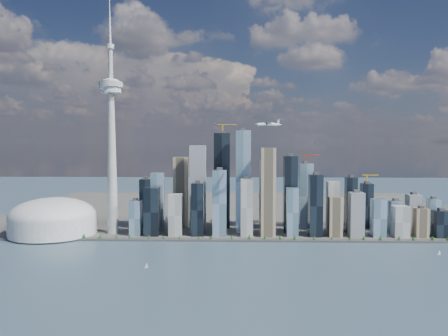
{
  "coord_description": "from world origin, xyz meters",
  "views": [
    {
      "loc": [
        -5.37,
        -713.67,
        221.45
      ],
      "look_at": [
        -32.82,
        260.0,
        162.84
      ],
      "focal_mm": 35.0,
      "sensor_mm": 36.0,
      "label": 1
    }
  ],
  "objects_px": {
    "needle_tower": "(112,136)",
    "dome_stadium": "(53,219)",
    "sailboat_west": "(146,266)",
    "sailboat_east": "(439,253)",
    "airplane": "(268,124)"
  },
  "relations": [
    {
      "from": "dome_stadium",
      "to": "needle_tower",
      "type": "bearing_deg",
      "value": 4.09
    },
    {
      "from": "dome_stadium",
      "to": "airplane",
      "type": "relative_size",
      "value": 3.46
    },
    {
      "from": "sailboat_west",
      "to": "needle_tower",
      "type": "bearing_deg",
      "value": 108.55
    },
    {
      "from": "needle_tower",
      "to": "sailboat_east",
      "type": "xyz_separation_m",
      "value": [
        693.79,
        -167.37,
        -232.51
      ]
    },
    {
      "from": "sailboat_west",
      "to": "dome_stadium",
      "type": "bearing_deg",
      "value": 128.41
    },
    {
      "from": "airplane",
      "to": "sailboat_west",
      "type": "bearing_deg",
      "value": -166.4
    },
    {
      "from": "sailboat_west",
      "to": "sailboat_east",
      "type": "xyz_separation_m",
      "value": [
        556.95,
        105.25,
        0.19
      ]
    },
    {
      "from": "needle_tower",
      "to": "sailboat_east",
      "type": "relative_size",
      "value": 52.98
    },
    {
      "from": "airplane",
      "to": "sailboat_west",
      "type": "distance_m",
      "value": 373.39
    },
    {
      "from": "sailboat_east",
      "to": "sailboat_west",
      "type": "bearing_deg",
      "value": 179.2
    },
    {
      "from": "sailboat_west",
      "to": "sailboat_east",
      "type": "bearing_deg",
      "value": 2.6
    },
    {
      "from": "needle_tower",
      "to": "airplane",
      "type": "distance_m",
      "value": 379.83
    },
    {
      "from": "needle_tower",
      "to": "sailboat_west",
      "type": "height_order",
      "value": "needle_tower"
    },
    {
      "from": "needle_tower",
      "to": "dome_stadium",
      "type": "relative_size",
      "value": 2.75
    },
    {
      "from": "sailboat_west",
      "to": "sailboat_east",
      "type": "relative_size",
      "value": 0.94
    }
  ]
}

